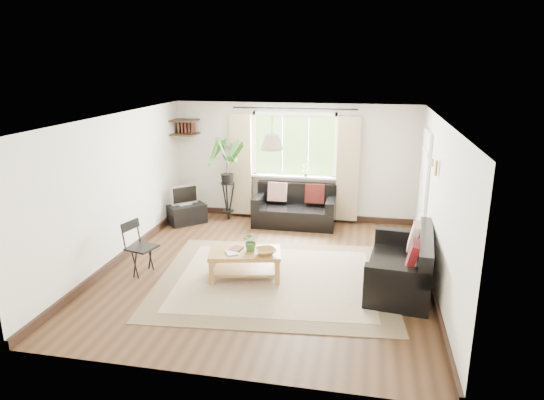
% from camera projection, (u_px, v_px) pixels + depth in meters
% --- Properties ---
extents(floor, '(5.50, 5.50, 0.00)m').
position_uv_depth(floor, '(267.00, 270.00, 7.70)').
color(floor, '#311E10').
rests_on(floor, ground).
extents(ceiling, '(5.50, 5.50, 0.00)m').
position_uv_depth(ceiling, '(267.00, 118.00, 7.03)').
color(ceiling, white).
rests_on(ceiling, floor).
extents(wall_back, '(5.00, 0.02, 2.40)m').
position_uv_depth(wall_back, '(294.00, 162.00, 9.96)').
color(wall_back, beige).
rests_on(wall_back, floor).
extents(wall_front, '(5.00, 0.02, 2.40)m').
position_uv_depth(wall_front, '(210.00, 272.00, 4.77)').
color(wall_front, beige).
rests_on(wall_front, floor).
extents(wall_left, '(0.02, 5.50, 2.40)m').
position_uv_depth(wall_left, '(116.00, 189.00, 7.84)').
color(wall_left, beige).
rests_on(wall_left, floor).
extents(wall_right, '(0.02, 5.50, 2.40)m').
position_uv_depth(wall_right, '(438.00, 207.00, 6.90)').
color(wall_right, beige).
rests_on(wall_right, floor).
extents(rug, '(3.77, 3.32, 0.02)m').
position_uv_depth(rug, '(275.00, 279.00, 7.37)').
color(rug, beige).
rests_on(rug, floor).
extents(window, '(2.50, 0.16, 2.16)m').
position_uv_depth(window, '(294.00, 146.00, 9.82)').
color(window, white).
rests_on(window, wall_back).
extents(door, '(0.06, 0.96, 2.06)m').
position_uv_depth(door, '(423.00, 190.00, 8.56)').
color(door, silver).
rests_on(door, wall_right).
extents(corner_shelf, '(0.50, 0.50, 0.34)m').
position_uv_depth(corner_shelf, '(185.00, 127.00, 9.95)').
color(corner_shelf, black).
rests_on(corner_shelf, wall_back).
extents(pendant_lamp, '(0.36, 0.36, 0.54)m').
position_uv_depth(pendant_lamp, '(272.00, 138.00, 7.51)').
color(pendant_lamp, beige).
rests_on(pendant_lamp, ceiling).
extents(wall_sconce, '(0.12, 0.12, 0.28)m').
position_uv_depth(wall_sconce, '(434.00, 165.00, 7.04)').
color(wall_sconce, beige).
rests_on(wall_sconce, wall_right).
extents(sofa_back, '(1.63, 0.82, 0.77)m').
position_uv_depth(sofa_back, '(295.00, 207.00, 9.73)').
color(sofa_back, black).
rests_on(sofa_back, floor).
extents(sofa_right, '(1.79, 1.02, 0.80)m').
position_uv_depth(sofa_right, '(400.00, 261.00, 7.03)').
color(sofa_right, black).
rests_on(sofa_right, floor).
extents(coffee_table, '(1.17, 0.79, 0.44)m').
position_uv_depth(coffee_table, '(245.00, 265.00, 7.36)').
color(coffee_table, brown).
rests_on(coffee_table, floor).
extents(table_plant, '(0.33, 0.30, 0.30)m').
position_uv_depth(table_plant, '(251.00, 241.00, 7.31)').
color(table_plant, '#356528').
rests_on(table_plant, coffee_table).
extents(bowl, '(0.43, 0.43, 0.08)m').
position_uv_depth(bowl, '(266.00, 251.00, 7.20)').
color(bowl, olive).
rests_on(bowl, coffee_table).
extents(book_a, '(0.26, 0.28, 0.02)m').
position_uv_depth(book_a, '(226.00, 253.00, 7.20)').
color(book_a, silver).
rests_on(book_a, coffee_table).
extents(book_b, '(0.21, 0.26, 0.02)m').
position_uv_depth(book_b, '(231.00, 248.00, 7.41)').
color(book_b, brown).
rests_on(book_b, coffee_table).
extents(tv_stand, '(0.81, 0.80, 0.39)m').
position_uv_depth(tv_stand, '(187.00, 214.00, 9.88)').
color(tv_stand, black).
rests_on(tv_stand, floor).
extents(tv, '(0.53, 0.52, 0.43)m').
position_uv_depth(tv, '(184.00, 195.00, 9.77)').
color(tv, '#A5A5AA').
rests_on(tv, tv_stand).
extents(palm_stand, '(0.83, 0.83, 1.72)m').
position_uv_depth(palm_stand, '(227.00, 180.00, 9.93)').
color(palm_stand, black).
rests_on(palm_stand, floor).
extents(folding_chair, '(0.53, 0.53, 0.84)m').
position_uv_depth(folding_chair, '(142.00, 248.00, 7.47)').
color(folding_chair, black).
rests_on(folding_chair, floor).
extents(sill_plant, '(0.14, 0.10, 0.27)m').
position_uv_depth(sill_plant, '(305.00, 170.00, 9.83)').
color(sill_plant, '#2D6023').
rests_on(sill_plant, window).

